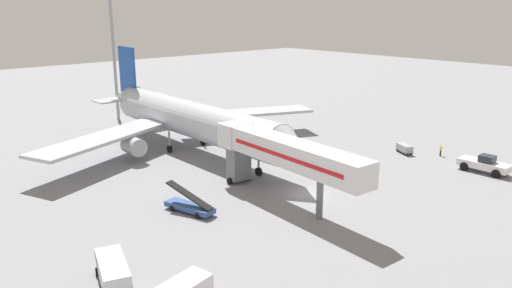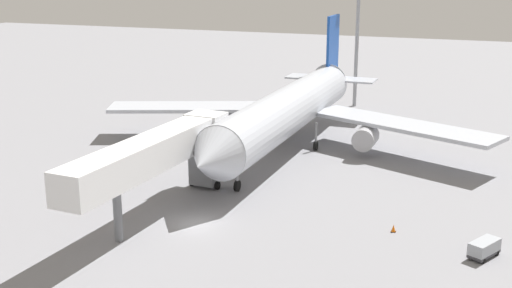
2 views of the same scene
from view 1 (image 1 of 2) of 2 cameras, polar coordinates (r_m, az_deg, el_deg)
The scene contains 10 objects.
ground_plane at distance 58.47m, azimuth 5.97°, elevation -5.75°, with size 300.00×300.00×0.00m, color gray.
airplane_at_gate at distance 75.31m, azimuth -7.74°, elevation 2.89°, with size 48.35×48.05×14.37m.
jet_bridge at distance 54.71m, azimuth 2.74°, elevation -0.97°, with size 4.81×22.20×7.39m.
pushback_tug at distance 71.91m, azimuth 24.61°, elevation -2.12°, with size 2.72×6.42×2.37m.
belt_loader_truck at distance 53.57m, azimuth -7.58°, elevation -6.98°, with size 3.02×6.05×2.91m.
service_van_outer_right at distance 41.97m, azimuth -16.07°, elevation -13.61°, with size 3.69×5.93×1.88m.
baggage_cart_outer_left at distance 77.08m, azimuth 16.59°, elevation -0.49°, with size 2.40×3.04×1.32m.
ground_crew_worker_foreground at distance 77.35m, azimuth 20.33°, elevation -0.66°, with size 0.43×0.43×1.66m.
safety_cone_alpha at distance 72.70m, azimuth 12.01°, elevation -1.47°, with size 0.42×0.42×0.64m.
apron_light_mast at distance 97.72m, azimuth -16.10°, elevation 12.32°, with size 2.40×2.40×23.81m.
Camera 1 is at (-40.86, -36.13, 21.06)m, focal length 35.05 mm.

